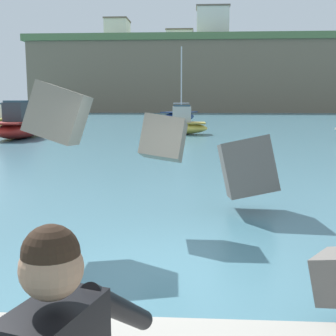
% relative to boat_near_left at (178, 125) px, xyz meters
% --- Properties ---
extents(ground_plane, '(400.00, 400.00, 0.00)m').
position_rel_boat_near_left_xyz_m(ground_plane, '(0.86, -24.53, -0.63)').
color(ground_plane, '#42707F').
extents(breakwater_jetty, '(28.29, 6.36, 2.72)m').
position_rel_boat_near_left_xyz_m(breakwater_jetty, '(3.54, -22.81, 0.41)').
color(breakwater_jetty, gray).
rests_on(breakwater_jetty, ground).
extents(boat_near_left, '(4.24, 1.84, 2.02)m').
position_rel_boat_near_left_xyz_m(boat_near_left, '(0.00, 0.00, 0.00)').
color(boat_near_left, '#EAC64C').
rests_on(boat_near_left, ground).
extents(boat_near_right, '(4.24, 4.79, 7.80)m').
position_rel_boat_near_left_xyz_m(boat_near_right, '(-0.52, 16.46, -0.01)').
color(boat_near_right, navy).
rests_on(boat_near_right, ground).
extents(boat_mid_left, '(2.02, 6.23, 2.33)m').
position_rel_boat_near_left_xyz_m(boat_mid_left, '(-9.63, -3.58, 0.12)').
color(boat_mid_left, maroon).
rests_on(boat_mid_left, ground).
extents(boat_mid_right, '(2.84, 6.51, 2.12)m').
position_rel_boat_near_left_xyz_m(boat_mid_right, '(-13.25, 4.00, 0.05)').
color(boat_mid_right, '#EAC64C').
rests_on(boat_mid_right, ground).
extents(headland_bluff, '(71.82, 31.56, 13.71)m').
position_rel_boat_near_left_xyz_m(headland_bluff, '(6.36, 63.27, 6.25)').
color(headland_bluff, '#756651').
rests_on(headland_bluff, ground).
extents(station_building_west, '(6.14, 5.98, 4.04)m').
position_rel_boat_near_left_xyz_m(station_building_west, '(-2.55, 72.57, 15.12)').
color(station_building_west, silver).
rests_on(station_building_west, headland_bluff).
extents(station_building_central, '(6.09, 4.67, 5.45)m').
position_rel_boat_near_left_xyz_m(station_building_central, '(4.17, 54.31, 15.83)').
color(station_building_central, silver).
rests_on(station_building_central, headland_bluff).
extents(station_building_east, '(4.86, 6.63, 5.20)m').
position_rel_boat_near_left_xyz_m(station_building_east, '(-15.36, 64.81, 15.70)').
color(station_building_east, silver).
rests_on(station_building_east, headland_bluff).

